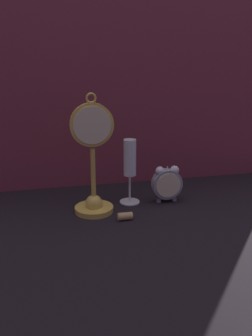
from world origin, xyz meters
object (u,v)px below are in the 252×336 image
(alarm_clock_twin_bell, at_px, (167,182))
(champagne_flute, at_px, (130,164))
(pocket_watch_on_stand, at_px, (93,169))
(wine_cork, at_px, (125,216))

(alarm_clock_twin_bell, relative_size, champagne_flute, 0.58)
(pocket_watch_on_stand, distance_m, alarm_clock_twin_bell, 0.25)
(alarm_clock_twin_bell, xyz_separation_m, champagne_flute, (-0.12, 0.02, 0.06))
(alarm_clock_twin_bell, distance_m, champagne_flute, 0.13)
(pocket_watch_on_stand, height_order, alarm_clock_twin_bell, pocket_watch_on_stand)
(pocket_watch_on_stand, bearing_deg, wine_cork, -44.51)
(pocket_watch_on_stand, distance_m, wine_cork, 0.16)
(alarm_clock_twin_bell, height_order, wine_cork, alarm_clock_twin_bell)
(alarm_clock_twin_bell, bearing_deg, pocket_watch_on_stand, -173.47)
(champagne_flute, bearing_deg, wine_cork, -109.00)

